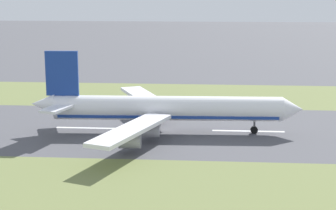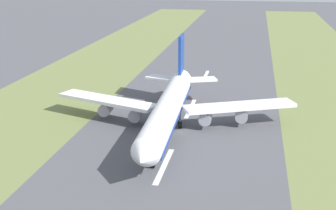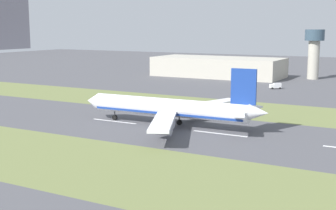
# 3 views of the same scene
# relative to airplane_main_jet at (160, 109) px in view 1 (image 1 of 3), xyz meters

# --- Properties ---
(ground_plane) EXTENTS (800.00, 800.00, 0.00)m
(ground_plane) POSITION_rel_airplane_main_jet_xyz_m (-2.95, 1.53, -6.02)
(ground_plane) COLOR #4C4C51
(grass_median_west) EXTENTS (40.00, 600.00, 0.01)m
(grass_median_west) POSITION_rel_airplane_main_jet_xyz_m (-47.95, 1.53, -6.02)
(grass_median_west) COLOR olive
(grass_median_west) RESTS_ON ground
(grass_median_east) EXTENTS (40.00, 600.00, 0.01)m
(grass_median_east) POSITION_rel_airplane_main_jet_xyz_m (42.05, 1.53, -6.02)
(grass_median_east) COLOR olive
(grass_median_east) RESTS_ON ground
(centreline_dash_mid) EXTENTS (1.20, 18.00, 0.01)m
(centreline_dash_mid) POSITION_rel_airplane_main_jet_xyz_m (-2.95, -18.10, -6.01)
(centreline_dash_mid) COLOR silver
(centreline_dash_mid) RESTS_ON ground
(centreline_dash_far) EXTENTS (1.20, 18.00, 0.01)m
(centreline_dash_far) POSITION_rel_airplane_main_jet_xyz_m (-2.95, 21.90, -6.01)
(centreline_dash_far) COLOR silver
(centreline_dash_far) RESTS_ON ground
(airplane_main_jet) EXTENTS (64.10, 67.15, 20.20)m
(airplane_main_jet) POSITION_rel_airplane_main_jet_xyz_m (0.00, 0.00, 0.00)
(airplane_main_jet) COLOR white
(airplane_main_jet) RESTS_ON ground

